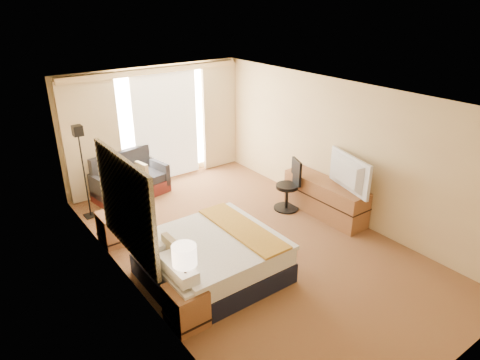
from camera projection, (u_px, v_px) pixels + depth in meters
floor at (250, 243)px, 7.46m from camera, size 4.20×7.00×0.02m
ceiling at (252, 95)px, 6.41m from camera, size 4.20×7.00×0.02m
wall_back at (155, 126)px, 9.51m from camera, size 4.20×0.02×2.60m
wall_front at (461, 283)px, 4.36m from camera, size 4.20×0.02×2.60m
wall_left at (129, 211)px, 5.79m from camera, size 0.02×7.00×2.60m
wall_right at (339, 149)px, 8.08m from camera, size 0.02×7.00×2.60m
headboard at (126, 206)px, 5.97m from camera, size 0.06×1.85×1.50m
nightstand_left at (186, 306)px, 5.55m from camera, size 0.45×0.52×0.55m
nightstand_right at (114, 228)px, 7.40m from camera, size 0.45×0.52×0.55m
media_dresser at (325, 198)px, 8.31m from camera, size 0.50×1.80×0.70m
window at (165, 123)px, 9.62m from camera, size 2.30×0.02×2.30m
curtains at (156, 122)px, 9.38m from camera, size 4.12×0.19×2.56m
bed at (212, 258)px, 6.44m from camera, size 1.92×1.75×0.93m
loveseat at (130, 182)px, 9.09m from camera, size 1.61×1.05×0.93m
floor_lamp at (81, 154)px, 7.85m from camera, size 0.23×0.23×1.83m
desk_chair at (290, 188)px, 8.49m from camera, size 0.52×0.51×1.04m
lamp_left at (184, 256)px, 5.23m from camera, size 0.31×0.31×0.65m
lamp_right at (112, 191)px, 7.07m from camera, size 0.28×0.28×0.58m
tissue_box at (190, 280)px, 5.53m from camera, size 0.16×0.16×0.11m
telephone at (113, 213)px, 7.24m from camera, size 0.18×0.15×0.07m
television at (344, 174)px, 7.68m from camera, size 0.44×1.15×0.66m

